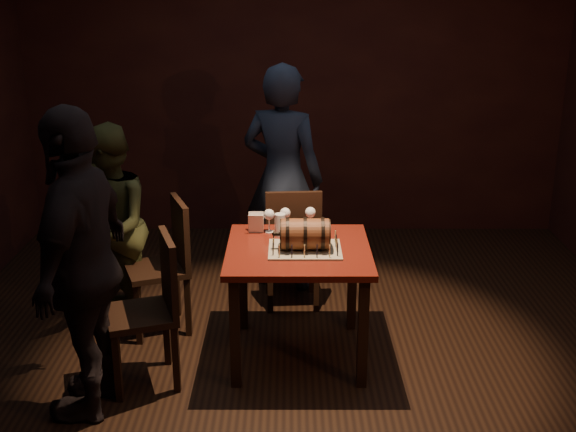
{
  "coord_description": "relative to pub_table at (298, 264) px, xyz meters",
  "views": [
    {
      "loc": [
        -0.06,
        -4.2,
        2.37
      ],
      "look_at": [
        -0.06,
        0.05,
        0.95
      ],
      "focal_mm": 45.0,
      "sensor_mm": 36.0,
      "label": 1
    }
  ],
  "objects": [
    {
      "name": "person_back",
      "position": [
        -0.11,
        1.15,
        0.24
      ],
      "size": [
        0.75,
        0.62,
        1.77
      ],
      "primitive_type": "imported",
      "rotation": [
        0.0,
        0.0,
        2.78
      ],
      "color": "#1B2336",
      "rests_on": "ground"
    },
    {
      "name": "birthday_candles",
      "position": [
        0.04,
        -0.04,
        0.16
      ],
      "size": [
        0.4,
        0.3,
        0.09
      ],
      "color": "#FFE798",
      "rests_on": "cake_board"
    },
    {
      "name": "cake_board",
      "position": [
        0.04,
        -0.04,
        0.12
      ],
      "size": [
        0.45,
        0.35,
        0.01
      ],
      "primitive_type": "cube",
      "color": "gray",
      "rests_on": "pub_table"
    },
    {
      "name": "chair_left_rear",
      "position": [
        -0.9,
        0.39,
        -0.12
      ],
      "size": [
        0.52,
        0.52,
        0.93
      ],
      "color": "black",
      "rests_on": "ground"
    },
    {
      "name": "pub_table",
      "position": [
        0.0,
        0.0,
        0.0
      ],
      "size": [
        0.9,
        0.9,
        0.75
      ],
      "color": "#4B120C",
      "rests_on": "ground"
    },
    {
      "name": "barrel_cake",
      "position": [
        0.04,
        -0.04,
        0.22
      ],
      "size": [
        0.36,
        0.21,
        0.21
      ],
      "color": "brown",
      "rests_on": "cake_board"
    },
    {
      "name": "wine_glass_mid",
      "position": [
        -0.08,
        0.32,
        0.23
      ],
      "size": [
        0.07,
        0.07,
        0.16
      ],
      "color": "silver",
      "rests_on": "pub_table"
    },
    {
      "name": "wine_glass_right",
      "position": [
        0.08,
        0.34,
        0.23
      ],
      "size": [
        0.07,
        0.07,
        0.16
      ],
      "color": "silver",
      "rests_on": "pub_table"
    },
    {
      "name": "chair_back",
      "position": [
        -0.03,
        0.73,
        -0.12
      ],
      "size": [
        0.43,
        0.43,
        0.93
      ],
      "color": "black",
      "rests_on": "ground"
    },
    {
      "name": "chair_left_front",
      "position": [
        -0.87,
        -0.31,
        -0.12
      ],
      "size": [
        0.51,
        0.51,
        0.93
      ],
      "color": "black",
      "rests_on": "ground"
    },
    {
      "name": "room_shell",
      "position": [
        -0.0,
        -0.02,
        0.76
      ],
      "size": [
        5.04,
        5.04,
        2.8
      ],
      "color": "black",
      "rests_on": "ground"
    },
    {
      "name": "person_left_rear",
      "position": [
        -1.3,
        0.47,
        0.08
      ],
      "size": [
        0.71,
        0.82,
        1.44
      ],
      "primitive_type": "imported",
      "rotation": [
        0.0,
        0.0,
        -1.29
      ],
      "color": "#3E4321",
      "rests_on": "ground"
    },
    {
      "name": "menu_card",
      "position": [
        -0.28,
        0.29,
        0.17
      ],
      "size": [
        0.1,
        0.05,
        0.13
      ],
      "primitive_type": null,
      "color": "white",
      "rests_on": "pub_table"
    },
    {
      "name": "pint_of_ale",
      "position": [
        -0.12,
        0.22,
        0.18
      ],
      "size": [
        0.07,
        0.07,
        0.15
      ],
      "color": "silver",
      "rests_on": "pub_table"
    },
    {
      "name": "person_left_front",
      "position": [
        -1.18,
        -0.59,
        0.24
      ],
      "size": [
        0.56,
        1.08,
        1.76
      ],
      "primitive_type": "imported",
      "rotation": [
        0.0,
        0.0,
        -1.71
      ],
      "color": "black",
      "rests_on": "ground"
    },
    {
      "name": "wine_glass_left",
      "position": [
        -0.19,
        0.29,
        0.23
      ],
      "size": [
        0.07,
        0.07,
        0.16
      ],
      "color": "silver",
      "rests_on": "pub_table"
    }
  ]
}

